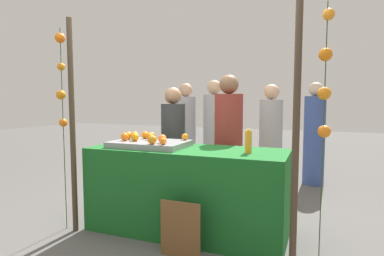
# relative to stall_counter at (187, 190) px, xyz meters

# --- Properties ---
(ground_plane) EXTENTS (24.00, 24.00, 0.00)m
(ground_plane) POSITION_rel_stall_counter_xyz_m (0.00, 0.00, -0.44)
(ground_plane) COLOR #565451
(stall_counter) EXTENTS (2.04, 0.76, 0.88)m
(stall_counter) POSITION_rel_stall_counter_xyz_m (0.00, 0.00, 0.00)
(stall_counter) COLOR #196023
(stall_counter) RESTS_ON ground_plane
(orange_tray) EXTENTS (0.79, 0.55, 0.06)m
(orange_tray) POSITION_rel_stall_counter_xyz_m (-0.42, -0.02, 0.47)
(orange_tray) COLOR gray
(orange_tray) RESTS_ON stall_counter
(orange_0) EXTENTS (0.09, 0.09, 0.09)m
(orange_0) POSITION_rel_stall_counter_xyz_m (-0.69, -0.10, 0.54)
(orange_0) COLOR orange
(orange_0) RESTS_ON orange_tray
(orange_1) EXTENTS (0.08, 0.08, 0.08)m
(orange_1) POSITION_rel_stall_counter_xyz_m (-0.73, 0.04, 0.54)
(orange_1) COLOR orange
(orange_1) RESTS_ON orange_tray
(orange_2) EXTENTS (0.08, 0.08, 0.08)m
(orange_2) POSITION_rel_stall_counter_xyz_m (-0.48, 0.14, 0.54)
(orange_2) COLOR orange
(orange_2) RESTS_ON orange_tray
(orange_3) EXTENTS (0.08, 0.08, 0.08)m
(orange_3) POSITION_rel_stall_counter_xyz_m (-0.58, 0.15, 0.54)
(orange_3) COLOR orange
(orange_3) RESTS_ON orange_tray
(orange_4) EXTENTS (0.09, 0.09, 0.09)m
(orange_4) POSITION_rel_stall_counter_xyz_m (-0.63, 0.02, 0.55)
(orange_4) COLOR orange
(orange_4) RESTS_ON orange_tray
(orange_5) EXTENTS (0.09, 0.09, 0.09)m
(orange_5) POSITION_rel_stall_counter_xyz_m (-0.28, -0.23, 0.55)
(orange_5) COLOR orange
(orange_5) RESTS_ON orange_tray
(orange_6) EXTENTS (0.08, 0.08, 0.08)m
(orange_6) POSITION_rel_stall_counter_xyz_m (-0.45, 0.03, 0.54)
(orange_6) COLOR orange
(orange_6) RESTS_ON orange_tray
(orange_7) EXTENTS (0.07, 0.07, 0.07)m
(orange_7) POSITION_rel_stall_counter_xyz_m (-0.10, 0.20, 0.54)
(orange_7) COLOR orange
(orange_7) RESTS_ON orange_tray
(orange_8) EXTENTS (0.07, 0.07, 0.07)m
(orange_8) POSITION_rel_stall_counter_xyz_m (-0.16, -0.22, 0.54)
(orange_8) COLOR orange
(orange_8) RESTS_ON orange_tray
(orange_9) EXTENTS (0.09, 0.09, 0.09)m
(orange_9) POSITION_rel_stall_counter_xyz_m (-0.22, -0.11, 0.54)
(orange_9) COLOR orange
(orange_9) RESTS_ON orange_tray
(orange_10) EXTENTS (0.08, 0.08, 0.08)m
(orange_10) POSITION_rel_stall_counter_xyz_m (-0.56, -0.08, 0.54)
(orange_10) COLOR orange
(orange_10) RESTS_ON orange_tray
(juice_bottle) EXTENTS (0.06, 0.06, 0.23)m
(juice_bottle) POSITION_rel_stall_counter_xyz_m (0.65, -0.05, 0.55)
(juice_bottle) COLOR orange
(juice_bottle) RESTS_ON stall_counter
(chalkboard_sign) EXTENTS (0.37, 0.03, 0.52)m
(chalkboard_sign) POSITION_rel_stall_counter_xyz_m (0.17, -0.55, -0.19)
(chalkboard_sign) COLOR brown
(chalkboard_sign) RESTS_ON ground_plane
(vendor_left) EXTENTS (0.31, 0.31, 1.54)m
(vendor_left) POSITION_rel_stall_counter_xyz_m (-0.46, 0.66, 0.28)
(vendor_left) COLOR #333338
(vendor_left) RESTS_ON ground_plane
(vendor_right) EXTENTS (0.34, 0.34, 1.68)m
(vendor_right) POSITION_rel_stall_counter_xyz_m (0.26, 0.68, 0.34)
(vendor_right) COLOR maroon
(vendor_right) RESTS_ON ground_plane
(crowd_person_0) EXTENTS (0.34, 0.34, 1.69)m
(crowd_person_0) POSITION_rel_stall_counter_xyz_m (-0.29, 1.83, 0.34)
(crowd_person_0) COLOR #99999E
(crowd_person_0) RESTS_ON ground_plane
(crowd_person_1) EXTENTS (0.33, 0.33, 1.65)m
(crowd_person_1) POSITION_rel_stall_counter_xyz_m (-0.80, 1.91, 0.33)
(crowd_person_1) COLOR #99999E
(crowd_person_1) RESTS_ON ground_plane
(crowd_person_2) EXTENTS (0.33, 0.33, 1.66)m
(crowd_person_2) POSITION_rel_stall_counter_xyz_m (1.19, 2.52, 0.33)
(crowd_person_2) COLOR #384C8C
(crowd_person_2) RESTS_ON ground_plane
(crowd_person_3) EXTENTS (0.30, 0.30, 1.52)m
(crowd_person_3) POSITION_rel_stall_counter_xyz_m (-1.26, 2.26, 0.27)
(crowd_person_3) COLOR beige
(crowd_person_3) RESTS_ON ground_plane
(crowd_person_4) EXTENTS (0.32, 0.32, 1.60)m
(crowd_person_4) POSITION_rel_stall_counter_xyz_m (0.63, 1.57, 0.30)
(crowd_person_4) COLOR #99999E
(crowd_person_4) RESTS_ON ground_plane
(canopy_post_left) EXTENTS (0.06, 0.06, 2.20)m
(canopy_post_left) POSITION_rel_stall_counter_xyz_m (-1.10, -0.42, 0.66)
(canopy_post_left) COLOR #473828
(canopy_post_left) RESTS_ON ground_plane
(canopy_post_right) EXTENTS (0.06, 0.06, 2.20)m
(canopy_post_right) POSITION_rel_stall_counter_xyz_m (1.10, -0.42, 0.66)
(canopy_post_right) COLOR #473828
(canopy_post_right) RESTS_ON ground_plane
(garland_strand_left) EXTENTS (0.10, 0.11, 2.11)m
(garland_strand_left) POSITION_rel_stall_counter_xyz_m (-1.24, -0.41, 1.16)
(garland_strand_left) COLOR #2D4C23
(garland_strand_left) RESTS_ON ground_plane
(garland_strand_right) EXTENTS (0.11, 0.11, 2.11)m
(garland_strand_right) POSITION_rel_stall_counter_xyz_m (1.30, -0.40, 1.09)
(garland_strand_right) COLOR #2D4C23
(garland_strand_right) RESTS_ON ground_plane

